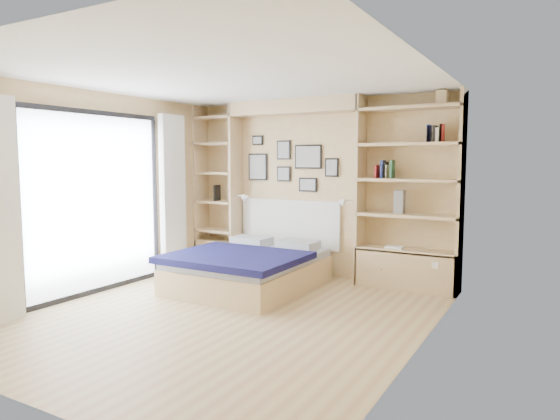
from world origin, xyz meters
The scene contains 8 objects.
ground centered at (0.00, 0.00, 0.00)m, with size 4.50×4.50×0.00m, color tan.
room_shell centered at (-0.39, 1.52, 1.08)m, with size 4.50×4.50×4.50m.
bed centered at (-0.45, 1.14, 0.27)m, with size 1.61×2.10×1.07m.
photo_gallery centered at (-0.45, 2.22, 1.60)m, with size 1.48×0.02×0.82m.
reading_lamps centered at (-0.30, 2.00, 1.10)m, with size 1.92×0.12×0.15m.
shelf_decor centered at (1.29, 2.07, 1.73)m, with size 3.50×0.23×2.03m.
deck centered at (-3.60, 0.00, 0.00)m, with size 3.20×4.00×0.05m, color brown.
deck_chair centered at (-3.37, 0.56, 0.38)m, with size 0.69×0.89×0.79m.
Camera 1 is at (3.03, -4.22, 1.65)m, focal length 32.00 mm.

